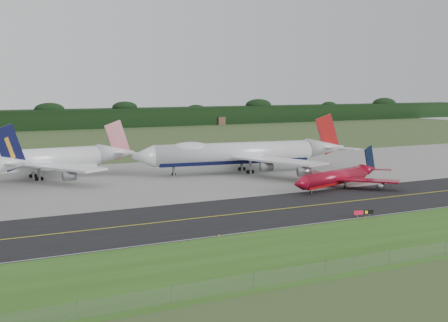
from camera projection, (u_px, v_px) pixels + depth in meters
ground at (304, 202)px, 145.72m from camera, size 600.00×600.00×0.00m
grass_verge at (414, 234)px, 115.01m from camera, size 400.00×30.00×0.01m
taxiway at (314, 205)px, 142.21m from camera, size 400.00×32.00×0.02m
apron at (207, 175)px, 190.46m from camera, size 400.00×78.00×0.01m
taxiway_centreline at (314, 205)px, 142.21m from camera, size 400.00×0.40×0.00m
taxiway_edge_line at (359, 218)px, 128.61m from camera, size 400.00×0.25×0.00m
horizon_treeline at (47, 120)px, 385.21m from camera, size 700.00×25.00×12.00m
jet_ba_747 at (241, 153)px, 194.84m from camera, size 71.40×58.66×17.95m
jet_red_737 at (339, 177)px, 166.94m from camera, size 37.29×29.59×10.32m
jet_star_tail at (35, 160)px, 180.85m from camera, size 62.74×52.45×16.55m
taxiway_sign at (364, 212)px, 129.13m from camera, size 4.48×0.93×1.51m
edge_marker_left at (219, 236)px, 112.36m from camera, size 0.16×0.16×0.50m
edge_marker_center at (365, 217)px, 128.15m from camera, size 0.16×0.16×0.50m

